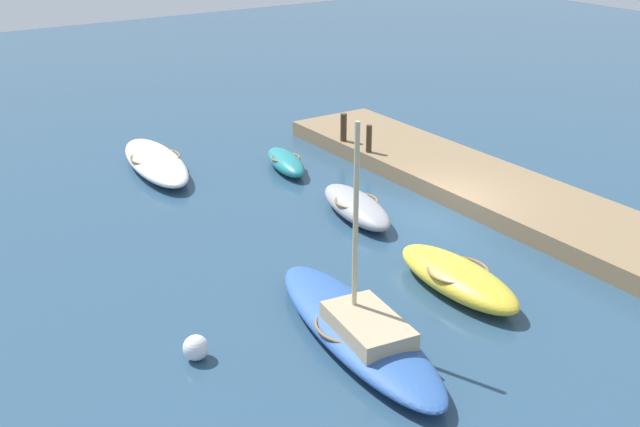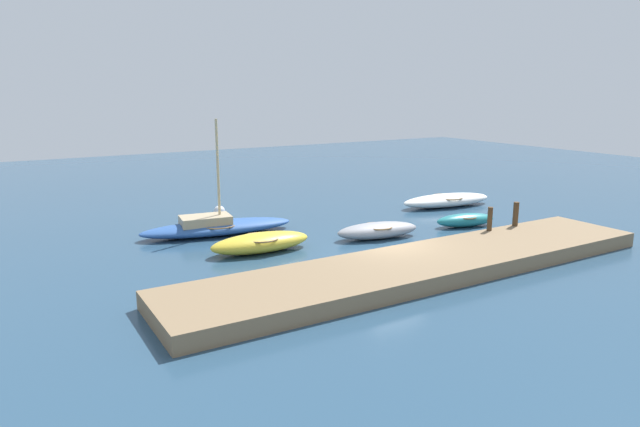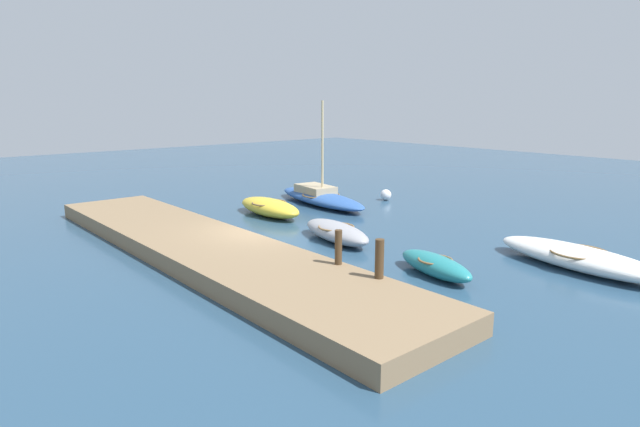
{
  "view_description": "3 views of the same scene",
  "coord_description": "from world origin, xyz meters",
  "views": [
    {
      "loc": [
        -17.37,
        16.4,
        10.0
      ],
      "look_at": [
        0.95,
        4.19,
        0.66
      ],
      "focal_mm": 44.46,
      "sensor_mm": 36.0,
      "label": 1
    },
    {
      "loc": [
        -13.34,
        -17.07,
        6.59
      ],
      "look_at": [
        -1.07,
        3.53,
        1.23
      ],
      "focal_mm": 31.3,
      "sensor_mm": 36.0,
      "label": 2
    },
    {
      "loc": [
        15.97,
        -10.77,
        5.3
      ],
      "look_at": [
        -0.08,
        2.94,
        0.79
      ],
      "focal_mm": 29.77,
      "sensor_mm": 36.0,
      "label": 3
    }
  ],
  "objects": [
    {
      "name": "ground_plane",
      "position": [
        0.0,
        0.0,
        0.0
      ],
      "size": [
        84.0,
        84.0,
        0.0
      ],
      "primitive_type": "plane",
      "color": "navy"
    },
    {
      "name": "rowboat_grey",
      "position": [
        1.36,
        2.53,
        0.37
      ],
      "size": [
        4.07,
        1.99,
        0.72
      ],
      "rotation": [
        0.0,
        0.0,
        -0.18
      ],
      "color": "#939399",
      "rests_on": "ground_plane"
    },
    {
      "name": "rowboat_yellow",
      "position": [
        -4.09,
        3.24,
        0.4
      ],
      "size": [
        4.33,
        1.72,
        0.8
      ],
      "rotation": [
        0.0,
        0.0,
        -0.04
      ],
      "color": "gold",
      "rests_on": "ground_plane"
    },
    {
      "name": "dinghy_teal",
      "position": [
        6.38,
        2.1,
        0.33
      ],
      "size": [
        3.24,
        1.69,
        0.64
      ],
      "rotation": [
        0.0,
        0.0,
        -0.23
      ],
      "color": "teal",
      "rests_on": "ground_plane"
    },
    {
      "name": "mooring_post_west",
      "position": [
        4.98,
        -0.68,
        1.11
      ],
      "size": [
        0.21,
        0.21,
        1.03
      ],
      "primitive_type": "cylinder",
      "color": "#47331E",
      "rests_on": "dock_platform"
    },
    {
      "name": "mooring_post_mid_west",
      "position": [
        6.61,
        -0.68,
        1.13
      ],
      "size": [
        0.24,
        0.24,
        1.09
      ],
      "primitive_type": "cylinder",
      "color": "#47331E",
      "rests_on": "dock_platform"
    },
    {
      "name": "motorboat_white",
      "position": [
        8.95,
        6.14,
        0.37
      ],
      "size": [
        5.85,
        2.45,
        0.72
      ],
      "rotation": [
        0.0,
        0.0,
        -0.12
      ],
      "color": "white",
      "rests_on": "ground_plane"
    },
    {
      "name": "sailboat_blue",
      "position": [
        -4.67,
        6.89,
        0.39
      ],
      "size": [
        7.23,
        2.8,
        5.3
      ],
      "rotation": [
        0.0,
        0.0,
        -0.13
      ],
      "color": "#2D569E",
      "rests_on": "ground_plane"
    },
    {
      "name": "dock_platform",
      "position": [
        0.0,
        -2.3,
        0.29
      ],
      "size": [
        19.92,
        3.75,
        0.59
      ],
      "primitive_type": "cube",
      "color": "#846B4C",
      "rests_on": "ground_plane"
    },
    {
      "name": "marker_buoy",
      "position": [
        -3.21,
        10.32,
        0.3
      ],
      "size": [
        0.59,
        0.59,
        0.59
      ],
      "primitive_type": "sphere",
      "color": "silver",
      "rests_on": "ground_plane"
    }
  ]
}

